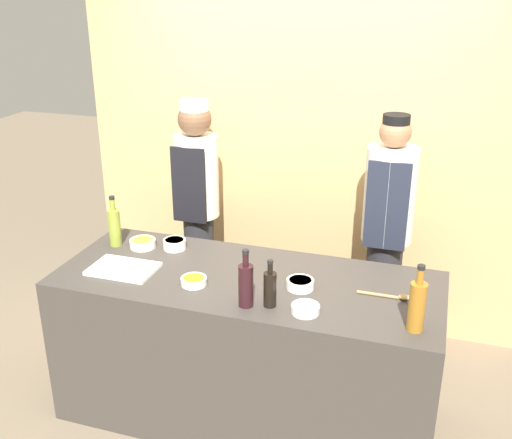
# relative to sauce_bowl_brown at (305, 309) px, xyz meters

# --- Properties ---
(ground_plane) EXTENTS (14.00, 14.00, 0.00)m
(ground_plane) POSITION_rel_sauce_bowl_brown_xyz_m (-0.39, 0.26, -0.92)
(ground_plane) COLOR #756651
(cabinet_wall) EXTENTS (3.22, 0.18, 2.40)m
(cabinet_wall) POSITION_rel_sauce_bowl_brown_xyz_m (-0.39, 1.54, 0.28)
(cabinet_wall) COLOR tan
(cabinet_wall) RESTS_ON ground_plane
(counter) EXTENTS (2.11, 0.83, 0.90)m
(counter) POSITION_rel_sauce_bowl_brown_xyz_m (-0.39, 0.26, -0.47)
(counter) COLOR #3D3833
(counter) RESTS_ON ground_plane
(sauce_bowl_brown) EXTENTS (0.14, 0.14, 0.04)m
(sauce_bowl_brown) POSITION_rel_sauce_bowl_brown_xyz_m (0.00, 0.00, 0.00)
(sauce_bowl_brown) COLOR white
(sauce_bowl_brown) RESTS_ON counter
(sauce_bowl_orange) EXTENTS (0.14, 0.14, 0.04)m
(sauce_bowl_orange) POSITION_rel_sauce_bowl_brown_xyz_m (-0.64, 0.10, -0.00)
(sauce_bowl_orange) COLOR white
(sauce_bowl_orange) RESTS_ON counter
(sauce_bowl_green) EXTENTS (0.14, 0.14, 0.06)m
(sauce_bowl_green) POSITION_rel_sauce_bowl_brown_xyz_m (-0.93, 0.49, 0.01)
(sauce_bowl_green) COLOR white
(sauce_bowl_green) RESTS_ON counter
(sauce_bowl_yellow) EXTENTS (0.16, 0.16, 0.05)m
(sauce_bowl_yellow) POSITION_rel_sauce_bowl_brown_xyz_m (-1.12, 0.45, 0.00)
(sauce_bowl_yellow) COLOR white
(sauce_bowl_yellow) RESTS_ON counter
(sauce_bowl_red) EXTENTS (0.15, 0.15, 0.05)m
(sauce_bowl_red) POSITION_rel_sauce_bowl_brown_xyz_m (-0.08, 0.23, 0.01)
(sauce_bowl_red) COLOR white
(sauce_bowl_red) RESTS_ON counter
(cutting_board) EXTENTS (0.37, 0.25, 0.02)m
(cutting_board) POSITION_rel_sauce_bowl_brown_xyz_m (-1.08, 0.13, -0.01)
(cutting_board) COLOR white
(cutting_board) RESTS_ON counter
(bottle_wine) EXTENTS (0.08, 0.08, 0.31)m
(bottle_wine) POSITION_rel_sauce_bowl_brown_xyz_m (-0.30, -0.02, 0.10)
(bottle_wine) COLOR black
(bottle_wine) RESTS_ON counter
(bottle_soy) EXTENTS (0.07, 0.07, 0.25)m
(bottle_soy) POSITION_rel_sauce_bowl_brown_xyz_m (-0.19, 0.01, 0.08)
(bottle_soy) COLOR black
(bottle_soy) RESTS_ON counter
(bottle_oil) EXTENTS (0.07, 0.07, 0.32)m
(bottle_oil) POSITION_rel_sauce_bowl_brown_xyz_m (-1.30, 0.43, 0.10)
(bottle_oil) COLOR olive
(bottle_oil) RESTS_ON counter
(bottle_amber) EXTENTS (0.08, 0.08, 0.33)m
(bottle_amber) POSITION_rel_sauce_bowl_brown_xyz_m (0.52, 0.01, 0.11)
(bottle_amber) COLOR #9E661E
(bottle_amber) RESTS_ON counter
(wooden_spoon) EXTENTS (0.27, 0.05, 0.03)m
(wooden_spoon) POSITION_rel_sauce_bowl_brown_xyz_m (0.39, 0.28, -0.01)
(wooden_spoon) COLOR #B2844C
(wooden_spoon) RESTS_ON counter
(chef_left) EXTENTS (0.30, 0.30, 1.67)m
(chef_left) POSITION_rel_sauce_bowl_brown_xyz_m (-1.05, 1.13, 0.02)
(chef_left) COLOR #28282D
(chef_left) RESTS_ON ground_plane
(chef_right) EXTENTS (0.32, 0.32, 1.66)m
(chef_right) POSITION_rel_sauce_bowl_brown_xyz_m (0.27, 1.13, -0.01)
(chef_right) COLOR #28282D
(chef_right) RESTS_ON ground_plane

